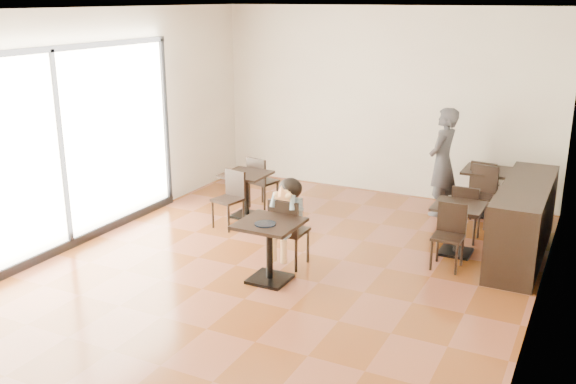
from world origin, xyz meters
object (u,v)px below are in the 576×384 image
Objects in this scene: child_table at (269,252)px; cafe_table_back at (485,192)px; cafe_table_mid at (457,229)px; cafe_table_left at (246,195)px; chair_mid_a at (466,212)px; chair_left_b at (228,200)px; child_chair at (290,231)px; adult_patron at (442,162)px; chair_back_b at (479,197)px; chair_left_a at (263,182)px; chair_back_a at (486,188)px; chair_mid_b at (448,238)px; child at (290,223)px.

child_table is 1.02× the size of cafe_table_back.
cafe_table_left reaches higher than cafe_table_mid.
chair_mid_a is 3.46m from chair_left_b.
adult_patron is (1.23, 2.90, 0.40)m from child_chair.
adult_patron reaches higher than chair_mid_a.
cafe_table_back is at bearing 46.47° from chair_left_b.
adult_patron is 1.24m from chair_mid_a.
child_table is 0.85× the size of chair_back_b.
chair_back_a is at bearing -148.30° from chair_left_a.
chair_back_a is (0.04, 1.80, 0.10)m from cafe_table_mid.
chair_back_b is (0.00, -0.51, 0.08)m from cafe_table_back.
child_table is 3.69m from adult_patron.
cafe_table_left is (-3.30, 0.04, 0.01)m from cafe_table_mid.
chair_back_b is at bearing 78.34° from adult_patron.
cafe_table_left is 0.79× the size of chair_back_a.
chair_mid_a is 0.97× the size of chair_left_a.
child_chair is (0.00, 0.55, 0.08)m from child_table.
cafe_table_left is at bearing 8.80° from chair_mid_a.
chair_back_a is at bearing 27.80° from cafe_table_left.
adult_patron is 2.06× the size of chair_mid_b.
chair_back_b is (3.34, 0.70, 0.02)m from chair_left_a.
cafe_table_left is at bearing 169.85° from chair_mid_b.
cafe_table_mid is at bearing -143.58° from child_chair.
chair_left_b is (-1.46, 1.40, 0.04)m from child_table.
chair_left_b is at bearing -30.22° from child_chair.
chair_left_a is (-1.46, 1.95, -0.03)m from child_chair.
chair_left_a is at bearing 29.30° from chair_back_a.
child_chair is 1.33× the size of cafe_table_mid.
chair_left_a is 0.95× the size of chair_back_a.
child_chair is 1.08× the size of chair_left_a.
cafe_table_left is 0.86× the size of chair_mid_a.
chair_mid_a is (0.00, 0.55, 0.07)m from cafe_table_mid.
chair_left_a is at bearing -158.84° from chair_back_b.
child_table reaches higher than cafe_table_back.
child is 1.39× the size of chair_mid_b.
adult_patron reaches higher than cafe_table_mid.
chair_mid_b is 0.97× the size of chair_left_a.
cafe_table_left is (-2.69, -1.50, -0.50)m from adult_patron.
cafe_table_left is (-1.46, 1.95, -0.03)m from child_table.
chair_back_a is at bearing 59.27° from child.
child_chair reaches higher than cafe_table_back.
chair_back_a is at bearing 99.38° from chair_back_b.
chair_mid_a reaches higher than cafe_table_back.
chair_mid_a is at bearing 8.74° from cafe_table_left.
cafe_table_back is (1.88, 3.16, -0.20)m from child.
child is at bearing 138.58° from chair_left_a.
cafe_table_mid is (1.84, 1.36, -0.11)m from child_chair.
chair_back_b reaches higher than cafe_table_mid.
cafe_table_back is 0.08m from chair_back_a.
chair_back_b is (0.04, 0.74, 0.03)m from chair_mid_a.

